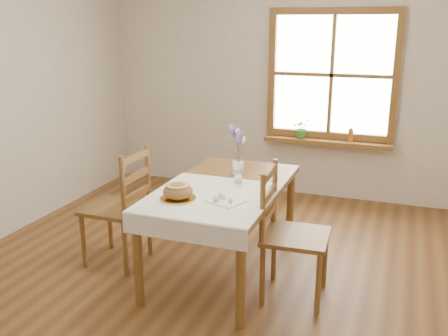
# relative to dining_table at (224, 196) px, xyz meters

# --- Properties ---
(ground) EXTENTS (5.00, 5.00, 0.00)m
(ground) POSITION_rel_dining_table_xyz_m (0.00, -0.30, -0.66)
(ground) COLOR brown
(ground) RESTS_ON ground
(room_walls) EXTENTS (4.60, 5.10, 2.65)m
(room_walls) POSITION_rel_dining_table_xyz_m (0.00, -0.30, 1.04)
(room_walls) COLOR beige
(room_walls) RESTS_ON ground
(window) EXTENTS (1.46, 0.08, 1.46)m
(window) POSITION_rel_dining_table_xyz_m (0.50, 2.17, 0.79)
(window) COLOR brown
(window) RESTS_ON ground
(window_sill) EXTENTS (1.46, 0.20, 0.05)m
(window_sill) POSITION_rel_dining_table_xyz_m (0.50, 2.10, 0.03)
(window_sill) COLOR brown
(window_sill) RESTS_ON ground
(dining_table) EXTENTS (0.90, 1.60, 0.75)m
(dining_table) POSITION_rel_dining_table_xyz_m (0.00, 0.00, 0.00)
(dining_table) COLOR brown
(dining_table) RESTS_ON ground
(table_linen) EXTENTS (0.91, 0.99, 0.01)m
(table_linen) POSITION_rel_dining_table_xyz_m (0.00, -0.30, 0.09)
(table_linen) COLOR white
(table_linen) RESTS_ON dining_table
(chair_left) EXTENTS (0.50, 0.48, 1.02)m
(chair_left) POSITION_rel_dining_table_xyz_m (-0.93, -0.16, -0.15)
(chair_left) COLOR brown
(chair_left) RESTS_ON ground
(chair_right) EXTENTS (0.52, 0.50, 1.01)m
(chair_right) POSITION_rel_dining_table_xyz_m (0.64, -0.20, -0.16)
(chair_right) COLOR brown
(chair_right) RESTS_ON ground
(bread_plate) EXTENTS (0.30, 0.30, 0.01)m
(bread_plate) POSITION_rel_dining_table_xyz_m (-0.20, -0.45, 0.10)
(bread_plate) COLOR white
(bread_plate) RESTS_ON table_linen
(bread_loaf) EXTENTS (0.22, 0.22, 0.12)m
(bread_loaf) POSITION_rel_dining_table_xyz_m (-0.20, -0.45, 0.17)
(bread_loaf) COLOR #9D5F37
(bread_loaf) RESTS_ON bread_plate
(egg_napkin) EXTENTS (0.29, 0.27, 0.01)m
(egg_napkin) POSITION_rel_dining_table_xyz_m (0.15, -0.37, 0.10)
(egg_napkin) COLOR white
(egg_napkin) RESTS_ON table_linen
(eggs) EXTENTS (0.23, 0.22, 0.04)m
(eggs) POSITION_rel_dining_table_xyz_m (0.15, -0.37, 0.13)
(eggs) COLOR silver
(eggs) RESTS_ON egg_napkin
(salt_shaker) EXTENTS (0.05, 0.05, 0.09)m
(salt_shaker) POSITION_rel_dining_table_xyz_m (0.10, 0.02, 0.14)
(salt_shaker) COLOR white
(salt_shaker) RESTS_ON table_linen
(pepper_shaker) EXTENTS (0.05, 0.05, 0.10)m
(pepper_shaker) POSITION_rel_dining_table_xyz_m (0.13, -0.00, 0.14)
(pepper_shaker) COLOR white
(pepper_shaker) RESTS_ON table_linen
(flower_vase) EXTENTS (0.12, 0.12, 0.11)m
(flower_vase) POSITION_rel_dining_table_xyz_m (0.00, 0.34, 0.14)
(flower_vase) COLOR white
(flower_vase) RESTS_ON dining_table
(lavender_bouquet) EXTENTS (0.17, 0.17, 0.32)m
(lavender_bouquet) POSITION_rel_dining_table_xyz_m (0.00, 0.34, 0.35)
(lavender_bouquet) COLOR #6F5291
(lavender_bouquet) RESTS_ON flower_vase
(potted_plant) EXTENTS (0.27, 0.28, 0.18)m
(potted_plant) POSITION_rel_dining_table_xyz_m (0.20, 2.10, 0.14)
(potted_plant) COLOR #38772F
(potted_plant) RESTS_ON window_sill
(amber_bottle) EXTENTS (0.07, 0.07, 0.16)m
(amber_bottle) POSITION_rel_dining_table_xyz_m (0.76, 2.10, 0.13)
(amber_bottle) COLOR #B16520
(amber_bottle) RESTS_ON window_sill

